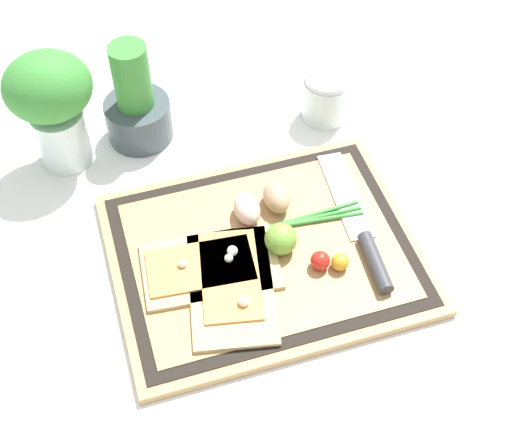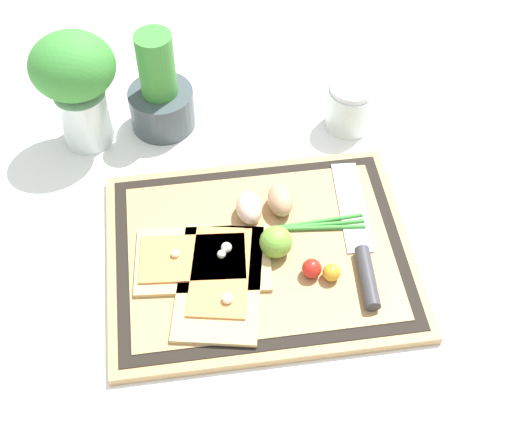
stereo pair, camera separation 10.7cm
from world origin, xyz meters
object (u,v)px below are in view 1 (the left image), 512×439
at_px(cherry_tomato_red, 320,261).
at_px(herb_glass, 52,102).
at_px(egg_pink, 247,209).
at_px(lime, 281,239).
at_px(knife, 365,240).
at_px(egg_brown, 276,197).
at_px(pizza_slice_near, 231,283).
at_px(sauce_jar, 326,99).
at_px(herb_pot, 137,107).
at_px(cherry_tomato_yellow, 340,262).
at_px(pizza_slice_far, 208,266).

distance_m(cherry_tomato_red, herb_glass, 0.48).
xyz_separation_m(egg_pink, lime, (0.03, -0.07, 0.00)).
height_order(knife, egg_brown, egg_brown).
xyz_separation_m(knife, cherry_tomato_red, (-0.08, -0.02, 0.01)).
bearing_deg(knife, pizza_slice_near, -176.42).
distance_m(knife, sauce_jar, 0.30).
bearing_deg(pizza_slice_near, sauce_jar, 50.17).
height_order(knife, cherry_tomato_red, cherry_tomato_red).
height_order(pizza_slice_near, herb_pot, herb_pot).
distance_m(egg_pink, cherry_tomato_red, 0.14).
height_order(pizza_slice_near, egg_brown, egg_brown).
bearing_deg(sauce_jar, cherry_tomato_yellow, -107.00).
relative_size(pizza_slice_far, herb_glass, 0.98).
distance_m(pizza_slice_far, knife, 0.24).
xyz_separation_m(egg_pink, cherry_tomato_red, (0.07, -0.12, -0.01)).
bearing_deg(egg_pink, herb_glass, 137.72).
distance_m(pizza_slice_far, sauce_jar, 0.39).
xyz_separation_m(cherry_tomato_red, herb_glass, (-0.32, 0.34, 0.09)).
distance_m(pizza_slice_near, pizza_slice_far, 0.05).
xyz_separation_m(pizza_slice_far, egg_pink, (0.08, 0.07, 0.01)).
xyz_separation_m(egg_brown, sauce_jar, (0.15, 0.19, 0.00)).
relative_size(egg_pink, herb_glass, 0.28).
relative_size(egg_brown, sauce_jar, 0.67).
xyz_separation_m(knife, egg_brown, (-0.10, 0.11, 0.01)).
relative_size(egg_brown, herb_pot, 0.31).
relative_size(egg_brown, egg_pink, 1.00).
xyz_separation_m(pizza_slice_near, lime, (0.09, 0.04, 0.02)).
distance_m(pizza_slice_near, egg_pink, 0.13).
xyz_separation_m(pizza_slice_near, herb_pot, (-0.06, 0.36, 0.04)).
bearing_deg(pizza_slice_near, egg_pink, 63.16).
distance_m(cherry_tomato_red, herb_pot, 0.41).
bearing_deg(pizza_slice_near, herb_pot, 99.68).
xyz_separation_m(cherry_tomato_yellow, herb_glass, (-0.35, 0.35, 0.09)).
xyz_separation_m(knife, herb_glass, (-0.40, 0.33, 0.10)).
xyz_separation_m(herb_pot, herb_glass, (-0.13, -0.02, 0.06)).
height_order(knife, herb_glass, herb_glass).
bearing_deg(pizza_slice_near, cherry_tomato_yellow, -5.67).
bearing_deg(lime, cherry_tomato_yellow, -38.42).
height_order(cherry_tomato_yellow, herb_glass, herb_glass).
height_order(knife, herb_pot, herb_pot).
xyz_separation_m(cherry_tomato_yellow, sauce_jar, (0.10, 0.33, 0.01)).
xyz_separation_m(lime, sauce_jar, (0.17, 0.27, -0.00)).
relative_size(pizza_slice_near, egg_pink, 3.75).
bearing_deg(pizza_slice_far, egg_pink, 42.63).
bearing_deg(egg_pink, herb_pot, 116.01).
bearing_deg(herb_glass, egg_brown, -36.01).
relative_size(cherry_tomato_red, sauce_jar, 0.33).
relative_size(herb_pot, sauce_jar, 2.12).
distance_m(pizza_slice_far, cherry_tomato_red, 0.16).
xyz_separation_m(egg_brown, lime, (-0.02, -0.08, 0.00)).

